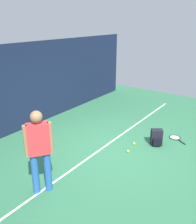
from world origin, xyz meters
TOP-DOWN VIEW (x-y plane):
  - ground_plane at (0.00, 0.00)m, footprint 12.00×12.00m
  - back_fence at (0.00, 3.00)m, footprint 10.00×0.10m
  - court_line at (0.00, 0.26)m, footprint 9.00×0.05m
  - tennis_player at (-2.08, 0.25)m, footprint 0.45×0.41m
  - tennis_racket at (1.71, -1.12)m, footprint 0.49×0.61m
  - backpack at (1.02, -0.82)m, footprint 0.38×0.37m
  - tennis_ball_near_player at (0.21, -0.40)m, footprint 0.07×0.07m
  - tennis_ball_by_fence at (0.67, -0.33)m, footprint 0.07×0.07m

SIDE VIEW (x-z plane):
  - ground_plane at x=0.00m, z-range 0.00..0.00m
  - court_line at x=0.00m, z-range 0.00..0.00m
  - tennis_racket at x=1.71m, z-range 0.00..0.03m
  - tennis_ball_near_player at x=0.21m, z-range 0.00..0.07m
  - tennis_ball_by_fence at x=0.67m, z-range 0.00..0.07m
  - backpack at x=1.02m, z-range -0.01..0.43m
  - tennis_player at x=-2.08m, z-range 0.12..1.82m
  - back_fence at x=0.00m, z-range 0.00..2.59m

